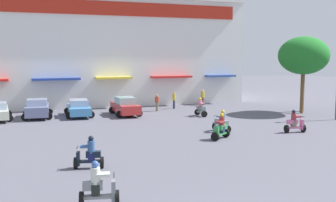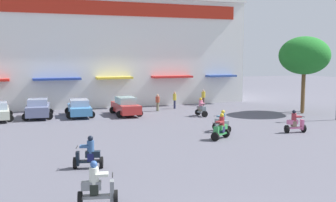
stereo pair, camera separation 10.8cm
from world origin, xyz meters
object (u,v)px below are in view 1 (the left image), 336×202
(parked_car_3, at_px, (125,106))
(scooter_rider_2, at_px, (222,123))
(pedestrian_2, at_px, (203,97))
(scooter_rider_1, at_px, (89,155))
(parked_car_1, at_px, (37,108))
(plaza_tree_3, at_px, (304,58))
(scooter_rider_4, at_px, (221,129))
(scooter_rider_8, at_px, (99,187))
(pedestrian_0, at_px, (157,102))
(pedestrian_1, at_px, (174,99))
(parked_car_2, at_px, (79,108))
(scooter_rider_6, at_px, (295,123))
(scooter_rider_7, at_px, (201,108))
(plaza_tree_1, at_px, (304,56))

(parked_car_3, bearing_deg, scooter_rider_2, -66.26)
(pedestrian_2, bearing_deg, scooter_rider_1, -127.19)
(parked_car_1, height_order, scooter_rider_1, parked_car_1)
(plaza_tree_3, distance_m, scooter_rider_4, 15.68)
(parked_car_1, height_order, scooter_rider_8, parked_car_1)
(scooter_rider_4, bearing_deg, parked_car_1, 129.12)
(pedestrian_0, height_order, pedestrian_1, pedestrian_1)
(scooter_rider_8, relative_size, pedestrian_2, 0.97)
(parked_car_2, bearing_deg, pedestrian_2, 13.69)
(parked_car_1, height_order, parked_car_3, parked_car_1)
(parked_car_1, bearing_deg, parked_car_2, -2.97)
(scooter_rider_1, distance_m, scooter_rider_6, 14.70)
(pedestrian_1, bearing_deg, scooter_rider_7, -85.63)
(parked_car_3, relative_size, pedestrian_0, 2.80)
(plaza_tree_3, xyz_separation_m, parked_car_1, (-22.79, 4.20, -4.07))
(scooter_rider_6, bearing_deg, pedestrian_2, 88.47)
(parked_car_3, distance_m, scooter_rider_8, 20.96)
(parked_car_3, xyz_separation_m, scooter_rider_7, (5.84, -2.73, -0.13))
(parked_car_3, xyz_separation_m, pedestrian_1, (5.44, 2.52, 0.16))
(pedestrian_0, relative_size, pedestrian_1, 0.95)
(pedestrian_1, relative_size, pedestrian_2, 1.01)
(parked_car_1, relative_size, scooter_rider_4, 2.49)
(pedestrian_2, bearing_deg, plaza_tree_1, -53.79)
(plaza_tree_1, xyz_separation_m, pedestrian_1, (-9.52, 6.74, -4.14))
(plaza_tree_1, height_order, scooter_rider_8, plaza_tree_1)
(plaza_tree_3, relative_size, parked_car_2, 1.39)
(plaza_tree_1, height_order, scooter_rider_2, plaza_tree_1)
(parked_car_1, distance_m, pedestrian_0, 10.52)
(scooter_rider_7, height_order, pedestrian_1, pedestrian_1)
(plaza_tree_1, bearing_deg, scooter_rider_2, -153.35)
(parked_car_2, height_order, scooter_rider_7, scooter_rider_7)
(plaza_tree_3, xyz_separation_m, scooter_rider_7, (-9.83, 0.62, -4.21))
(plaza_tree_1, height_order, scooter_rider_7, plaza_tree_1)
(scooter_rider_7, bearing_deg, scooter_rider_8, -124.17)
(scooter_rider_1, distance_m, pedestrian_2, 24.12)
(scooter_rider_2, height_order, scooter_rider_4, scooter_rider_4)
(plaza_tree_3, bearing_deg, pedestrian_1, 150.15)
(scooter_rider_4, relative_size, scooter_rider_7, 1.01)
(parked_car_3, bearing_deg, parked_car_1, 173.16)
(scooter_rider_6, xyz_separation_m, pedestrian_1, (-3.22, 14.00, 0.30))
(scooter_rider_4, distance_m, pedestrian_0, 13.18)
(scooter_rider_2, bearing_deg, parked_car_3, 113.74)
(scooter_rider_6, height_order, pedestrian_0, pedestrian_0)
(parked_car_3, bearing_deg, scooter_rider_6, -52.97)
(scooter_rider_2, distance_m, scooter_rider_8, 14.62)
(parked_car_1, xyz_separation_m, scooter_rider_8, (1.17, -20.95, -0.14))
(parked_car_3, xyz_separation_m, scooter_rider_6, (8.66, -11.48, -0.15))
(plaza_tree_1, height_order, scooter_rider_6, plaza_tree_1)
(parked_car_1, height_order, scooter_rider_2, parked_car_1)
(scooter_rider_8, bearing_deg, parked_car_1, 93.20)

